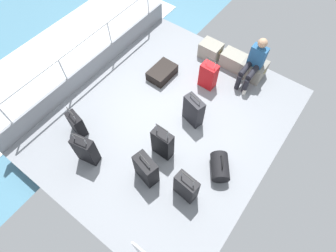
{
  "coord_description": "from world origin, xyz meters",
  "views": [
    {
      "loc": [
        1.87,
        -2.52,
        4.81
      ],
      "look_at": [
        0.19,
        -0.26,
        0.25
      ],
      "focal_mm": 28.93,
      "sensor_mm": 36.0,
      "label": 1
    }
  ],
  "objects": [
    {
      "name": "passenger_seated",
      "position": [
        0.83,
        1.99,
        0.58
      ],
      "size": [
        0.34,
        0.66,
        1.1
      ],
      "color": "#26598C",
      "rests_on": "ground_plane"
    },
    {
      "name": "paper_cup",
      "position": [
        0.96,
        1.57,
        0.05
      ],
      "size": [
        0.08,
        0.08,
        0.1
      ],
      "primitive_type": "cylinder",
      "color": "white",
      "rests_on": "ground_plane"
    },
    {
      "name": "duffel_bag",
      "position": [
        1.46,
        -0.36,
        0.17
      ],
      "size": [
        0.57,
        0.61,
        0.48
      ],
      "color": "black",
      "rests_on": "ground_plane"
    },
    {
      "name": "cargo_crate_0",
      "position": [
        -0.3,
        2.13,
        0.19
      ],
      "size": [
        0.53,
        0.39,
        0.38
      ],
      "color": "gray",
      "rests_on": "ground_plane"
    },
    {
      "name": "suitcase_4",
      "position": [
        0.14,
        1.3,
        0.31
      ],
      "size": [
        0.36,
        0.26,
        0.81
      ],
      "color": "red",
      "rests_on": "ground_plane"
    },
    {
      "name": "suitcase_0",
      "position": [
        -0.68,
        -1.63,
        0.35
      ],
      "size": [
        0.43,
        0.28,
        0.87
      ],
      "color": "black",
      "rests_on": "ground_plane"
    },
    {
      "name": "cargo_crate_2",
      "position": [
        0.83,
        2.17,
        0.2
      ],
      "size": [
        0.55,
        0.48,
        0.4
      ],
      "color": "gray",
      "rests_on": "ground_plane"
    },
    {
      "name": "cargo_crate_1",
      "position": [
        0.31,
        2.18,
        0.18
      ],
      "size": [
        0.6,
        0.38,
        0.36
      ],
      "color": "gray",
      "rests_on": "ground_plane"
    },
    {
      "name": "suitcase_7",
      "position": [
        1.2,
        -1.1,
        0.31
      ],
      "size": [
        0.43,
        0.24,
        0.81
      ],
      "color": "black",
      "rests_on": "ground_plane"
    },
    {
      "name": "suitcase_1",
      "position": [
        0.37,
        -0.68,
        0.35
      ],
      "size": [
        0.4,
        0.21,
        0.93
      ],
      "color": "black",
      "rests_on": "ground_plane"
    },
    {
      "name": "railing_port",
      "position": [
        -2.17,
        0.0,
        0.78
      ],
      "size": [
        0.04,
        4.2,
        1.02
      ],
      "color": "silver",
      "rests_on": "ground_plane"
    },
    {
      "name": "sea_wake",
      "position": [
        -3.6,
        0.0,
        -0.34
      ],
      "size": [
        12.0,
        12.0,
        0.01
      ],
      "color": "teal",
      "rests_on": "ground_plane"
    },
    {
      "name": "suitcase_5",
      "position": [
        -1.29,
        -1.31,
        0.27
      ],
      "size": [
        0.39,
        0.26,
        0.72
      ],
      "color": "black",
      "rests_on": "ground_plane"
    },
    {
      "name": "suitcase_6",
      "position": [
        0.44,
        -1.25,
        0.32
      ],
      "size": [
        0.49,
        0.34,
        0.75
      ],
      "color": "black",
      "rests_on": "ground_plane"
    },
    {
      "name": "ground_plane",
      "position": [
        0.0,
        0.0,
        -0.03
      ],
      "size": [
        4.4,
        5.2,
        0.06
      ],
      "primitive_type": "cube",
      "color": "gray"
    },
    {
      "name": "suitcase_3",
      "position": [
        0.41,
        0.29,
        0.34
      ],
      "size": [
        0.47,
        0.31,
        0.78
      ],
      "color": "black",
      "rests_on": "ground_plane"
    },
    {
      "name": "gunwale_port",
      "position": [
        -2.17,
        0.0,
        0.23
      ],
      "size": [
        0.06,
        5.2,
        0.45
      ],
      "primitive_type": "cube",
      "color": "gray",
      "rests_on": "ground_plane"
    },
    {
      "name": "suitcase_2",
      "position": [
        -0.85,
        0.9,
        0.11
      ],
      "size": [
        0.46,
        0.68,
        0.23
      ],
      "color": "black",
      "rests_on": "ground_plane"
    }
  ]
}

